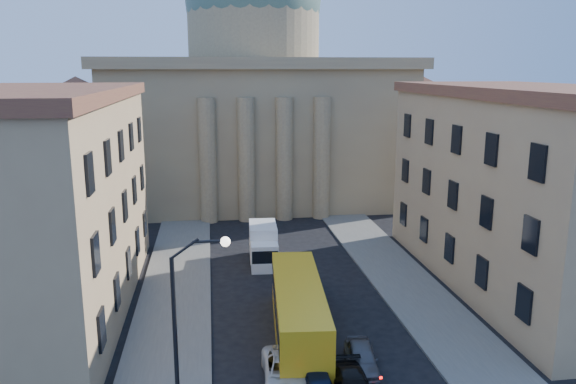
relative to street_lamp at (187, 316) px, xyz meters
The scene contains 11 objects.
sidewalk_left 11.38m from the street_lamp, 98.71° to the left, with size 5.00×60.00×0.15m, color #595752.
sidewalk_right 19.14m from the street_lamp, 32.88° to the left, with size 5.00×60.00×0.15m, color #595752.
church 48.43m from the street_lamp, 81.65° to the left, with size 68.02×28.76×36.60m.
building_left 17.36m from the street_lamp, 125.62° to the left, with size 11.60×26.60×14.70m.
building_right 27.84m from the street_lamp, 30.29° to the left, with size 11.60×26.60×14.70m.
street_lamp is the anchor object (origin of this frame).
car_left_mid 7.11m from the street_lamp, 29.22° to the left, with size 2.31×5.00×1.39m, color silver.
car_right_far 10.61m from the street_lamp, 20.97° to the left, with size 1.65×4.11×1.40m, color #505156.
car_right_distant 16.83m from the street_lamp, 61.30° to the left, with size 1.39×3.99×1.31m, color black.
city_bus 10.31m from the street_lamp, 50.61° to the left, with size 3.73×12.28×3.41m.
box_truck 22.29m from the street_lamp, 75.76° to the left, with size 2.47×5.71×3.08m.
Camera 1 is at (-5.73, -15.18, 15.86)m, focal length 35.00 mm.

